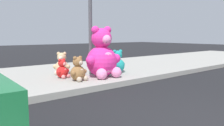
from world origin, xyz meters
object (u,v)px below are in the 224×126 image
Objects in this scene: sign_pole at (90,17)px; plush_white at (96,62)px; plush_red at (63,70)px; plush_lavender at (103,64)px; plush_teal at (117,63)px; plush_brown at (78,71)px; plush_tan at (62,65)px; plush_pink_large at (103,57)px.

sign_pole is 1.79m from plush_white.
sign_pole is at bearing 2.84° from plush_red.
plush_lavender is at bearing 11.01° from plush_red.
plush_teal is at bearing -7.31° from plush_red.
sign_pole is 1.62m from plush_lavender.
plush_lavender is 0.52m from plush_white.
plush_brown is at bearing -148.01° from plush_lavender.
sign_pole is 4.71× the size of plush_tan.
sign_pole reaches higher than plush_white.
plush_red is at bearing -168.99° from plush_lavender.
sign_pole is 2.24× the size of plush_pink_large.
plush_white is at bearing 10.53° from plush_tan.
sign_pole is 5.00× the size of plush_white.
plush_pink_large is 2.46× the size of plush_lavender.
sign_pole is at bearing 90.41° from plush_pink_large.
plush_red is at bearing -177.16° from sign_pole.
plush_white is (1.69, 0.82, 0.04)m from plush_red.
plush_brown reaches higher than plush_white.
plush_tan is (-0.72, 1.10, -0.30)m from plush_pink_large.
plush_tan is at bearing 85.07° from plush_brown.
plush_white is (0.73, 0.77, -1.44)m from sign_pole.
plush_teal is 1.07× the size of plush_tan.
plush_pink_large is 1.35m from plush_tan.
plush_teal is at bearing 21.29° from plush_pink_large.
sign_pole is 1.27m from plush_pink_large.
plush_pink_large is at bearing -29.39° from plush_red.
sign_pole is 1.78m from plush_brown.
plush_teal is 1.79m from plush_red.
plush_red is at bearing 150.61° from plush_pink_large.
plush_pink_large is 1.13m from plush_lavender.
plush_red is 0.84× the size of plush_white.
plush_tan reaches higher than plush_brown.
plush_pink_large is 2.22× the size of plush_brown.
plush_brown is (-0.82, -0.06, -0.31)m from plush_pink_large.
plush_lavender is (0.65, 0.27, -1.47)m from sign_pole.
plush_red is at bearing 103.94° from plush_brown.
plush_lavender is at bearing 107.12° from plush_teal.
plush_pink_large reaches higher than plush_red.
plush_red is 0.83× the size of plush_brown.
sign_pole reaches higher than plush_teal.
plush_brown is at bearing -94.93° from plush_tan.
plush_tan is at bearing 65.82° from plush_red.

